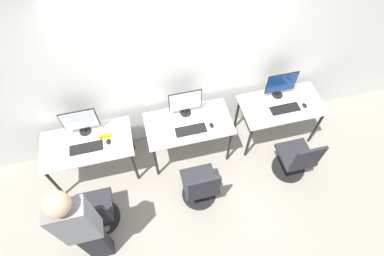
% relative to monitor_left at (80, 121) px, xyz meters
% --- Properties ---
extents(ground_plane, '(20.00, 20.00, 0.00)m').
position_rel_monitor_left_xyz_m(ground_plane, '(1.35, -0.51, -0.98)').
color(ground_plane, gray).
extents(wall_back, '(12.00, 0.05, 2.80)m').
position_rel_monitor_left_xyz_m(wall_back, '(1.35, 0.24, 0.42)').
color(wall_back, silver).
rests_on(wall_back, ground_plane).
extents(desk_left, '(1.16, 0.63, 0.75)m').
position_rel_monitor_left_xyz_m(desk_left, '(0.00, -0.19, -0.32)').
color(desk_left, silver).
rests_on(desk_left, ground_plane).
extents(monitor_left, '(0.44, 0.16, 0.42)m').
position_rel_monitor_left_xyz_m(monitor_left, '(0.00, 0.00, 0.00)').
color(monitor_left, black).
rests_on(monitor_left, desk_left).
extents(keyboard_left, '(0.41, 0.15, 0.02)m').
position_rel_monitor_left_xyz_m(keyboard_left, '(-0.00, -0.27, -0.22)').
color(keyboard_left, black).
rests_on(keyboard_left, desk_left).
extents(mouse_left, '(0.06, 0.09, 0.03)m').
position_rel_monitor_left_xyz_m(mouse_left, '(0.28, -0.24, -0.21)').
color(mouse_left, black).
rests_on(mouse_left, desk_left).
extents(office_chair_left, '(0.48, 0.48, 0.88)m').
position_rel_monitor_left_xyz_m(office_chair_left, '(-0.03, -0.98, -0.62)').
color(office_chair_left, black).
rests_on(office_chair_left, ground_plane).
extents(person_left, '(0.36, 0.23, 1.75)m').
position_rel_monitor_left_xyz_m(person_left, '(-0.03, -1.35, -0.01)').
color(person_left, '#232328').
rests_on(person_left, ground_plane).
extents(desk_center, '(1.16, 0.63, 0.75)m').
position_rel_monitor_left_xyz_m(desk_center, '(1.35, -0.19, -0.32)').
color(desk_center, silver).
rests_on(desk_center, ground_plane).
extents(monitor_center, '(0.44, 0.16, 0.42)m').
position_rel_monitor_left_xyz_m(monitor_center, '(1.35, -0.01, 0.00)').
color(monitor_center, black).
rests_on(monitor_center, desk_center).
extents(keyboard_center, '(0.41, 0.15, 0.02)m').
position_rel_monitor_left_xyz_m(keyboard_center, '(1.35, -0.32, -0.22)').
color(keyboard_center, black).
rests_on(keyboard_center, desk_center).
extents(mouse_center, '(0.06, 0.09, 0.03)m').
position_rel_monitor_left_xyz_m(mouse_center, '(1.64, -0.31, -0.21)').
color(mouse_center, black).
rests_on(mouse_center, desk_center).
extents(office_chair_center, '(0.48, 0.48, 0.88)m').
position_rel_monitor_left_xyz_m(office_chair_center, '(1.32, -0.96, -0.62)').
color(office_chair_center, black).
rests_on(office_chair_center, ground_plane).
extents(desk_right, '(1.16, 0.63, 0.75)m').
position_rel_monitor_left_xyz_m(desk_right, '(2.70, -0.19, -0.32)').
color(desk_right, silver).
rests_on(desk_right, ground_plane).
extents(monitor_right, '(0.44, 0.16, 0.42)m').
position_rel_monitor_left_xyz_m(monitor_right, '(2.70, -0.01, 0.00)').
color(monitor_right, black).
rests_on(monitor_right, desk_right).
extents(keyboard_right, '(0.41, 0.15, 0.02)m').
position_rel_monitor_left_xyz_m(keyboard_right, '(2.70, -0.28, -0.22)').
color(keyboard_right, black).
rests_on(keyboard_right, desk_right).
extents(mouse_right, '(0.06, 0.09, 0.03)m').
position_rel_monitor_left_xyz_m(mouse_right, '(2.99, -0.30, -0.21)').
color(mouse_right, black).
rests_on(mouse_right, desk_right).
extents(office_chair_right, '(0.48, 0.48, 0.88)m').
position_rel_monitor_left_xyz_m(office_chair_right, '(2.71, -0.88, -0.62)').
color(office_chair_right, black).
rests_on(office_chair_right, ground_plane).
extents(placard_left, '(0.16, 0.03, 0.08)m').
position_rel_monitor_left_xyz_m(placard_left, '(0.25, -0.16, -0.19)').
color(placard_left, yellow).
rests_on(placard_left, desk_left).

